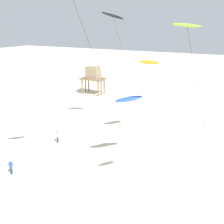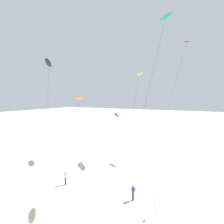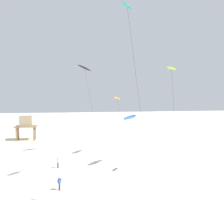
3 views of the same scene
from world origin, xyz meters
name	(u,v)px [view 2 (image 2 of 3)]	position (x,y,z in m)	size (l,w,h in m)	color
ground_plane	(164,173)	(0.00, 0.00, 0.00)	(260.00, 260.00, 0.00)	beige
kite_lime	(139,75)	(7.51, 6.71, 15.26)	(4.41, 5.38, 15.65)	#8CD833
kite_teal	(165,20)	(-0.77, 0.21, 21.14)	(5.96, 7.76, 21.82)	teal
kite_orange	(79,98)	(1.08, 16.13, 10.78)	(3.34, 4.52, 11.31)	orange
kite_black	(48,63)	(-4.81, 17.56, 16.34)	(4.76, 5.65, 17.10)	black
kite_blue	(117,115)	(1.63, 8.58, 7.94)	(2.82, 2.82, 8.45)	blue
kite_purple	(186,44)	(14.43, -0.63, 21.72)	(5.80, 7.39, 22.52)	purple
kite_flyer_nearest	(133,192)	(-8.79, 1.35, 0.89)	(0.73, 0.73, 1.67)	navy
kite_flyer_middle	(65,178)	(-9.48, 10.16, 0.89)	(0.72, 0.71, 1.67)	navy
marker_flag	(156,201)	(-10.30, -1.52, 1.49)	(0.56, 0.05, 2.10)	gray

